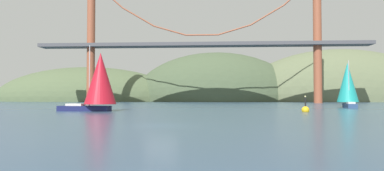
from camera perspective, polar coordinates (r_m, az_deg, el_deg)
ground_plane at (r=28.30m, az=-4.89°, el=-6.39°), size 360.00×360.00×0.00m
headland_right at (r=172.23m, az=22.49°, el=-2.37°), size 89.77×44.00×46.79m
headland_left at (r=173.32m, az=-16.42°, el=-2.43°), size 88.36×44.00×31.84m
headland_center at (r=162.92m, az=3.85°, el=-2.55°), size 76.48×44.00×44.60m
suspension_bridge at (r=124.39m, az=1.61°, el=6.93°), size 114.60×6.00×43.67m
sailboat_crimson_sail at (r=57.13m, az=-14.63°, el=0.79°), size 9.50×5.37×10.31m
sailboat_teal_sail at (r=80.04m, az=23.65°, el=0.25°), size 4.93×7.89×9.60m
channel_buoy at (r=54.58m, az=17.69°, el=-3.68°), size 1.10×1.10×2.64m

